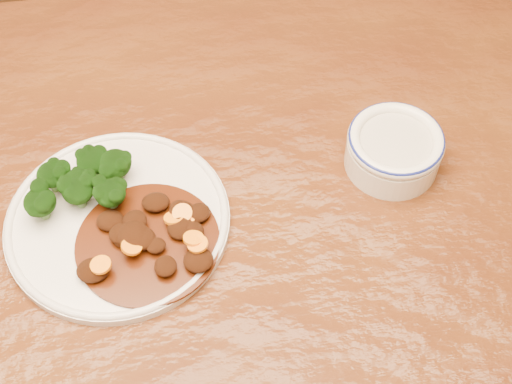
{
  "coord_description": "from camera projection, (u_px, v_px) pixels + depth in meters",
  "views": [
    {
      "loc": [
        0.09,
        -0.46,
        1.46
      ],
      "look_at": [
        0.11,
        0.04,
        0.77
      ],
      "focal_mm": 50.0,
      "sensor_mm": 36.0,
      "label": 1
    }
  ],
  "objects": [
    {
      "name": "dinner_plate",
      "position": [
        118.0,
        220.0,
        0.84
      ],
      "size": [
        0.27,
        0.27,
        0.02
      ],
      "rotation": [
        0.0,
        0.0,
        0.17
      ],
      "color": "white",
      "rests_on": "dining_table"
    },
    {
      "name": "dip_bowl",
      "position": [
        394.0,
        148.0,
        0.88
      ],
      "size": [
        0.12,
        0.12,
        0.05
      ],
      "rotation": [
        0.0,
        0.0,
        0.05
      ],
      "color": "white",
      "rests_on": "dining_table"
    },
    {
      "name": "broccoli_florets",
      "position": [
        82.0,
        181.0,
        0.84
      ],
      "size": [
        0.12,
        0.1,
        0.04
      ],
      "color": "#5C8C48",
      "rests_on": "dinner_plate"
    },
    {
      "name": "mince_stew",
      "position": [
        151.0,
        237.0,
        0.82
      ],
      "size": [
        0.17,
        0.17,
        0.03
      ],
      "color": "#3F1606",
      "rests_on": "dinner_plate"
    },
    {
      "name": "dining_table",
      "position": [
        173.0,
        264.0,
        0.91
      ],
      "size": [
        1.59,
        1.05,
        0.75
      ],
      "rotation": [
        0.0,
        0.0,
        0.11
      ],
      "color": "#5A2E0F",
      "rests_on": "ground"
    }
  ]
}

